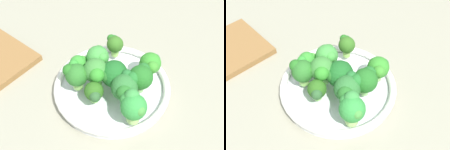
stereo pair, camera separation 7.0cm
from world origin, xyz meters
The scene contains 13 objects.
ground_plane centered at (0.00, 0.00, -1.25)cm, with size 130.00×130.00×2.50cm, color gray.
bowl centered at (1.64, 3.93, 1.50)cm, with size 27.31×27.31×2.93cm.
broccoli_floret_0 centered at (-7.42, 6.18, 6.70)cm, with size 5.17×5.82×6.31cm.
broccoli_floret_1 centered at (4.88, 2.41, 7.32)cm, with size 5.56×6.37×7.29cm.
broccoli_floret_2 centered at (-2.65, 8.66, 7.35)cm, with size 6.60×5.50×7.09cm.
broccoli_floret_3 centered at (8.88, 0.56, 6.93)cm, with size 5.34×5.20×6.59cm.
broccoli_floret_4 centered at (2.05, -1.54, 7.24)cm, with size 5.33×6.00×7.02cm.
broccoli_floret_5 centered at (7.57, 6.27, 5.90)cm, with size 4.27×4.99×5.16cm.
broccoli_floret_6 centered at (3.07, 14.37, 7.41)cm, with size 5.48×6.43×7.50cm.
broccoli_floret_7 centered at (1.49, 4.40, 6.71)cm, with size 6.63×6.20×6.86cm.
broccoli_floret_8 centered at (6.70, -2.98, 6.07)cm, with size 4.88×4.10×5.40cm.
broccoli_floret_9 centered at (-4.08, -4.25, 6.45)cm, with size 4.13×4.79×5.65cm.
broccoli_floret_10 centered at (1.72, 9.15, 6.90)cm, with size 5.88×6.38×6.76cm.
Camera 2 is at (19.77, 47.07, 57.47)cm, focal length 49.58 mm.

